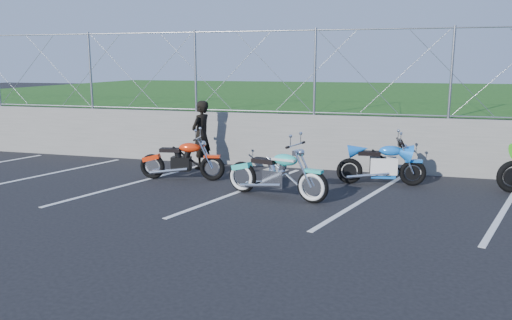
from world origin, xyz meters
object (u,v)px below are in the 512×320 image
(cruiser_turquoise, at_px, (278,176))
(naked_orange, at_px, (183,162))
(sportbike_blue, at_px, (382,165))
(person_standing, at_px, (201,135))

(cruiser_turquoise, relative_size, naked_orange, 1.10)
(cruiser_turquoise, distance_m, sportbike_blue, 2.45)
(cruiser_turquoise, relative_size, person_standing, 1.27)
(cruiser_turquoise, distance_m, person_standing, 3.20)
(naked_orange, relative_size, sportbike_blue, 1.03)
(person_standing, bearing_deg, naked_orange, 16.00)
(cruiser_turquoise, bearing_deg, naked_orange, 174.90)
(person_standing, bearing_deg, sportbike_blue, 96.00)
(naked_orange, xyz_separation_m, sportbike_blue, (4.18, 0.70, 0.01))
(naked_orange, bearing_deg, person_standing, 84.89)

